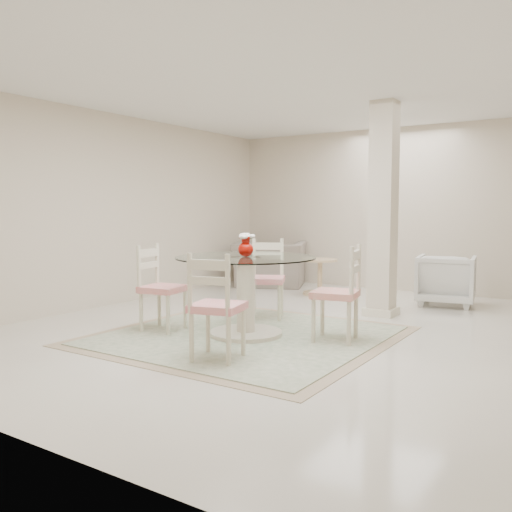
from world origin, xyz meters
The scene contains 13 objects.
ground centered at (0.00, 0.00, 0.00)m, with size 7.00×7.00×0.00m, color white.
room_shell centered at (0.00, 0.00, 1.86)m, with size 6.02×7.02×2.71m.
column centered at (0.50, 1.30, 1.35)m, with size 0.30×0.30×2.70m, color beige.
area_rug centered at (-0.31, -0.61, 0.01)m, with size 2.91×2.91×0.02m.
dining_table centered at (-0.31, -0.61, 0.44)m, with size 1.49×1.49×0.86m.
red_vase centered at (-0.31, -0.61, 0.98)m, with size 0.19×0.18×0.25m.
dining_chair_east centered at (0.66, -0.29, 0.58)m, with size 0.52×0.52×1.10m.
dining_chair_north centered at (-0.64, 0.35, 0.57)m, with size 0.58×0.58×1.09m.
dining_chair_west centered at (-1.27, -0.93, 0.56)m, with size 0.49×0.49×1.06m.
dining_chair_south centered at (0.02, -1.58, 0.57)m, with size 0.52×0.52×1.08m.
recliner_taupe centered at (-2.08, 2.77, 0.39)m, with size 1.20×1.05×0.78m, color gray.
armchair_white centered at (1.00, 2.52, 0.36)m, with size 0.77×0.79×0.72m, color white.
side_table centered at (-0.90, 2.36, 0.26)m, with size 0.55×0.55×0.57m.
Camera 1 is at (2.90, -5.33, 1.36)m, focal length 38.00 mm.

